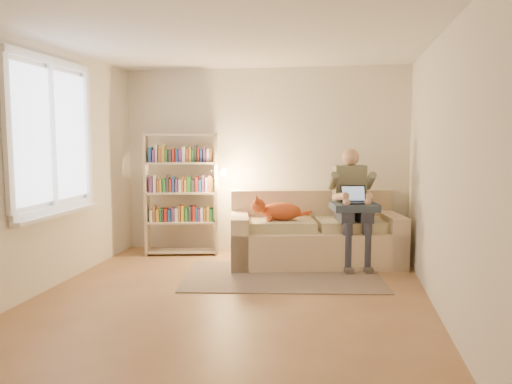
% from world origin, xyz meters
% --- Properties ---
extents(floor, '(4.50, 4.50, 0.00)m').
position_xyz_m(floor, '(0.00, 0.00, 0.00)').
color(floor, olive).
rests_on(floor, ground).
extents(ceiling, '(4.00, 4.50, 0.02)m').
position_xyz_m(ceiling, '(0.00, 0.00, 2.60)').
color(ceiling, white).
rests_on(ceiling, wall_back).
extents(wall_left, '(0.02, 4.50, 2.60)m').
position_xyz_m(wall_left, '(-2.00, 0.00, 1.30)').
color(wall_left, silver).
rests_on(wall_left, floor).
extents(wall_right, '(0.02, 4.50, 2.60)m').
position_xyz_m(wall_right, '(2.00, 0.00, 1.30)').
color(wall_right, silver).
rests_on(wall_right, floor).
extents(wall_back, '(4.00, 0.02, 2.60)m').
position_xyz_m(wall_back, '(0.00, 2.25, 1.30)').
color(wall_back, silver).
rests_on(wall_back, floor).
extents(wall_front, '(4.00, 0.02, 2.60)m').
position_xyz_m(wall_front, '(0.00, -2.25, 1.30)').
color(wall_front, silver).
rests_on(wall_front, floor).
extents(window, '(0.12, 1.52, 1.69)m').
position_xyz_m(window, '(-1.95, 0.20, 1.38)').
color(window, white).
rests_on(window, wall_left).
extents(sofa, '(2.33, 1.41, 0.92)m').
position_xyz_m(sofa, '(0.76, 1.75, 0.34)').
color(sofa, beige).
rests_on(sofa, floor).
extents(person, '(0.51, 0.70, 1.49)m').
position_xyz_m(person, '(1.23, 1.68, 0.85)').
color(person, slate).
rests_on(person, sofa).
extents(cat, '(0.74, 0.38, 0.28)m').
position_xyz_m(cat, '(0.27, 1.50, 0.71)').
color(cat, orange).
rests_on(cat, sofa).
extents(blanket, '(0.63, 0.56, 0.09)m').
position_xyz_m(blanket, '(1.26, 1.55, 0.78)').
color(blanket, '#2B394B').
rests_on(blanket, person).
extents(laptop, '(0.36, 0.32, 0.27)m').
position_xyz_m(laptop, '(1.26, 1.56, 0.88)').
color(laptop, black).
rests_on(laptop, blanket).
extents(bookshelf, '(1.16, 0.46, 1.70)m').
position_xyz_m(bookshelf, '(-1.09, 1.90, 0.94)').
color(bookshelf, beige).
rests_on(bookshelf, floor).
extents(rug, '(2.46, 1.67, 0.01)m').
position_xyz_m(rug, '(0.43, 0.99, 0.01)').
color(rug, '#7C6A5A').
rests_on(rug, floor).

